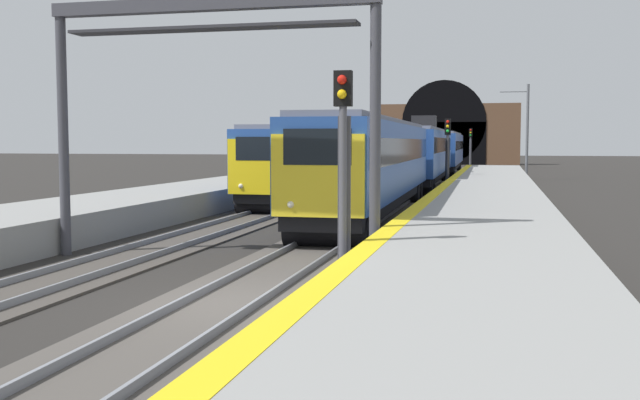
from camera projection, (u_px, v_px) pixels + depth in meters
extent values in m
plane|color=#282623|center=(226.00, 305.00, 14.42)|extent=(320.00, 320.00, 0.00)
cube|color=gray|center=(469.00, 291.00, 13.30)|extent=(112.00, 4.68, 1.03)
cube|color=yellow|center=(355.00, 258.00, 13.74)|extent=(112.00, 0.50, 0.01)
cube|color=#4C4742|center=(226.00, 304.00, 14.41)|extent=(160.00, 3.04, 0.06)
cube|color=gray|center=(191.00, 297.00, 14.57)|extent=(160.00, 0.07, 0.15)
cube|color=gray|center=(261.00, 300.00, 14.24)|extent=(160.00, 0.07, 0.15)
cube|color=#423D38|center=(20.00, 293.00, 15.48)|extent=(160.00, 2.67, 0.06)
cube|color=gray|center=(50.00, 289.00, 15.30)|extent=(160.00, 0.07, 0.15)
cube|color=#264C99|center=(373.00, 159.00, 31.07)|extent=(21.04, 3.14, 2.83)
cube|color=black|center=(373.00, 150.00, 31.04)|extent=(20.20, 3.15, 0.93)
cube|color=slate|center=(373.00, 122.00, 30.95)|extent=(20.40, 2.71, 0.20)
cube|color=black|center=(373.00, 197.00, 31.20)|extent=(20.61, 2.79, 0.55)
cylinder|color=black|center=(327.00, 231.00, 22.22)|extent=(1.04, 2.59, 1.00)
cylinder|color=black|center=(339.00, 225.00, 23.97)|extent=(1.04, 2.59, 1.00)
cylinder|color=black|center=(394.00, 193.00, 38.48)|extent=(1.04, 2.59, 1.00)
cylinder|color=black|center=(398.00, 191.00, 40.23)|extent=(1.04, 2.59, 1.00)
cube|color=yellow|center=(318.00, 176.00, 20.84)|extent=(0.16, 2.68, 2.34)
cube|color=black|center=(317.00, 147.00, 20.72)|extent=(0.07, 1.96, 1.02)
sphere|color=#F2EACC|center=(344.00, 206.00, 20.68)|extent=(0.20, 0.20, 0.20)
sphere|color=#F2EACC|center=(291.00, 205.00, 21.01)|extent=(0.20, 0.20, 0.20)
cube|color=#264C99|center=(424.00, 152.00, 52.11)|extent=(21.04, 3.14, 2.83)
cube|color=black|center=(424.00, 145.00, 52.07)|extent=(20.20, 3.15, 0.93)
cube|color=slate|center=(424.00, 130.00, 51.99)|extent=(20.40, 2.71, 0.20)
cube|color=black|center=(423.00, 175.00, 52.23)|extent=(20.61, 2.79, 0.55)
cylinder|color=black|center=(411.00, 187.00, 43.32)|extent=(1.04, 2.59, 1.00)
cylinder|color=black|center=(413.00, 186.00, 45.08)|extent=(1.04, 2.59, 1.00)
cylinder|color=black|center=(431.00, 175.00, 59.45)|extent=(1.04, 2.59, 1.00)
cylinder|color=black|center=(433.00, 174.00, 61.20)|extent=(1.04, 2.59, 1.00)
cube|color=#264C99|center=(445.00, 149.00, 73.14)|extent=(21.04, 3.14, 2.83)
cube|color=black|center=(445.00, 145.00, 73.12)|extent=(20.20, 3.15, 0.83)
cube|color=slate|center=(445.00, 133.00, 73.02)|extent=(20.40, 2.71, 0.20)
cube|color=black|center=(445.00, 165.00, 73.27)|extent=(20.61, 2.79, 0.55)
cylinder|color=black|center=(439.00, 172.00, 64.43)|extent=(1.04, 2.59, 1.00)
cylinder|color=black|center=(441.00, 172.00, 66.18)|extent=(1.04, 2.59, 1.00)
cylinder|color=black|center=(449.00, 166.00, 80.41)|extent=(1.04, 2.59, 1.00)
cylinder|color=black|center=(449.00, 166.00, 82.16)|extent=(1.04, 2.59, 1.00)
cube|color=black|center=(424.00, 122.00, 51.94)|extent=(1.33, 1.70, 0.90)
cube|color=#264C99|center=(316.00, 157.00, 40.51)|extent=(19.34, 3.09, 2.75)
cube|color=black|center=(316.00, 152.00, 40.49)|extent=(18.56, 3.11, 0.84)
cube|color=slate|center=(316.00, 130.00, 40.39)|extent=(18.75, 2.65, 0.20)
cube|color=black|center=(316.00, 186.00, 40.63)|extent=(18.95, 2.74, 0.50)
cylinder|color=black|center=(266.00, 204.00, 32.22)|extent=(0.94, 2.63, 0.90)
cylinder|color=black|center=(278.00, 201.00, 33.96)|extent=(0.94, 2.63, 0.90)
cylinder|color=black|center=(344.00, 184.00, 47.36)|extent=(0.94, 2.63, 0.90)
cylinder|color=black|center=(349.00, 183.00, 49.10)|extent=(0.94, 2.63, 0.90)
cube|color=yellow|center=(259.00, 167.00, 31.16)|extent=(0.15, 2.74, 2.34)
cube|color=black|center=(258.00, 149.00, 31.05)|extent=(0.06, 1.99, 0.99)
sphere|color=#F2EACC|center=(276.00, 187.00, 30.97)|extent=(0.20, 0.20, 0.20)
sphere|color=#F2EACC|center=(241.00, 186.00, 31.36)|extent=(0.20, 0.20, 0.20)
cube|color=#264C99|center=(375.00, 152.00, 59.73)|extent=(19.34, 3.09, 2.75)
cube|color=black|center=(375.00, 147.00, 59.70)|extent=(18.56, 3.11, 0.99)
cube|color=slate|center=(375.00, 134.00, 59.61)|extent=(18.75, 2.65, 0.20)
cube|color=black|center=(375.00, 171.00, 59.85)|extent=(18.95, 2.74, 0.50)
cylinder|color=black|center=(354.00, 181.00, 51.77)|extent=(0.94, 2.63, 0.90)
cylinder|color=black|center=(359.00, 179.00, 53.51)|extent=(0.94, 2.63, 0.90)
cylinder|color=black|center=(388.00, 172.00, 66.24)|extent=(0.94, 2.63, 0.90)
cylinder|color=black|center=(391.00, 171.00, 67.98)|extent=(0.94, 2.63, 0.90)
cube|color=#264C99|center=(405.00, 149.00, 78.95)|extent=(19.34, 3.09, 2.75)
cube|color=black|center=(405.00, 147.00, 78.93)|extent=(18.56, 3.11, 0.98)
cube|color=slate|center=(405.00, 136.00, 78.83)|extent=(18.75, 2.65, 0.20)
cube|color=black|center=(405.00, 164.00, 79.07)|extent=(18.95, 2.74, 0.50)
cylinder|color=black|center=(393.00, 170.00, 70.68)|extent=(0.94, 2.63, 0.90)
cylinder|color=black|center=(395.00, 169.00, 72.42)|extent=(0.94, 2.63, 0.90)
cylinder|color=black|center=(413.00, 165.00, 85.77)|extent=(0.94, 2.63, 0.90)
cylinder|color=black|center=(415.00, 165.00, 87.51)|extent=(0.94, 2.63, 0.90)
cube|color=black|center=(375.00, 127.00, 59.57)|extent=(1.32, 1.73, 0.90)
cylinder|color=#4C4C54|center=(343.00, 199.00, 15.84)|extent=(0.16, 0.16, 3.92)
cube|color=black|center=(343.00, 89.00, 15.65)|extent=(0.20, 0.38, 0.75)
cube|color=#4C4C54|center=(344.00, 198.00, 15.97)|extent=(0.04, 0.28, 3.53)
sphere|color=red|center=(342.00, 80.00, 15.51)|extent=(0.20, 0.20, 0.20)
sphere|color=yellow|center=(342.00, 94.00, 15.54)|extent=(0.20, 0.20, 0.20)
cylinder|color=#38383D|center=(447.00, 163.00, 48.11)|extent=(0.16, 0.16, 3.60)
cube|color=black|center=(448.00, 127.00, 47.93)|extent=(0.20, 0.38, 1.05)
cube|color=#38383D|center=(447.00, 163.00, 48.25)|extent=(0.04, 0.28, 3.24)
sphere|color=red|center=(448.00, 122.00, 47.78)|extent=(0.20, 0.20, 0.20)
sphere|color=yellow|center=(448.00, 126.00, 47.80)|extent=(0.20, 0.20, 0.20)
sphere|color=green|center=(448.00, 131.00, 47.83)|extent=(0.20, 0.20, 0.20)
cylinder|color=#4C4C54|center=(470.00, 153.00, 87.50)|extent=(0.16, 0.16, 3.67)
cube|color=black|center=(471.00, 133.00, 87.32)|extent=(0.20, 0.38, 1.05)
cube|color=#4C4C54|center=(470.00, 153.00, 87.64)|extent=(0.04, 0.28, 3.30)
sphere|color=red|center=(471.00, 130.00, 87.16)|extent=(0.20, 0.20, 0.20)
sphere|color=yellow|center=(471.00, 133.00, 87.19)|extent=(0.20, 0.20, 0.20)
sphere|color=green|center=(471.00, 135.00, 87.21)|extent=(0.20, 0.20, 0.20)
cylinder|color=#3F3F47|center=(63.00, 138.00, 20.60)|extent=(0.28, 0.28, 6.58)
cylinder|color=#3F3F47|center=(375.00, 137.00, 18.56)|extent=(0.28, 0.28, 6.58)
cube|color=#3F3F47|center=(210.00, 4.00, 19.31)|extent=(0.36, 9.04, 0.35)
cube|color=#2D2D33|center=(210.00, 28.00, 19.36)|extent=(0.70, 7.88, 0.08)
cube|color=brown|center=(444.00, 134.00, 103.49)|extent=(2.73, 20.51, 8.37)
cube|color=black|center=(443.00, 143.00, 102.22)|extent=(0.12, 11.48, 5.86)
cylinder|color=black|center=(444.00, 122.00, 101.99)|extent=(0.12, 11.48, 11.48)
cylinder|color=#595B60|center=(527.00, 132.00, 60.65)|extent=(0.22, 0.22, 7.84)
cylinder|color=#595B60|center=(514.00, 92.00, 60.65)|extent=(0.08, 2.23, 0.08)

